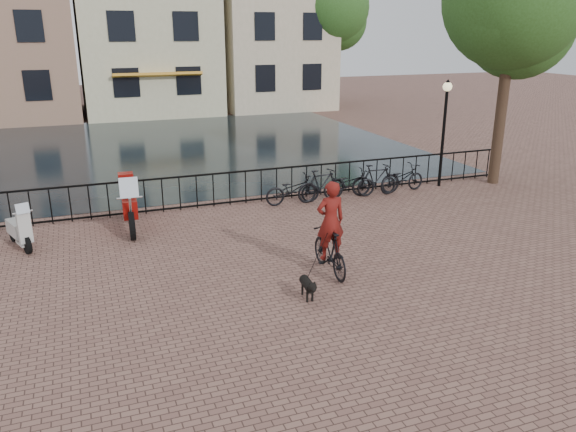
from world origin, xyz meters
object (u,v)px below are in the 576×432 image
object	(u,v)px
motorcycle	(129,198)
scooter	(17,222)
cyclist	(330,233)
lamp_post	(445,115)
dog	(307,287)

from	to	relation	value
motorcycle	scooter	bearing A→B (deg)	-167.30
cyclist	motorcycle	bearing A→B (deg)	-48.92
lamp_post	dog	distance (m)	9.85
lamp_post	cyclist	world-z (taller)	lamp_post
motorcycle	scooter	xyz separation A→B (m)	(-2.66, -0.48, -0.19)
lamp_post	scooter	bearing A→B (deg)	-174.69
lamp_post	cyclist	distance (m)	8.43
dog	scooter	bearing A→B (deg)	142.84
dog	scooter	world-z (taller)	scooter
cyclist	dog	distance (m)	1.49
lamp_post	scooter	distance (m)	13.06
motorcycle	dog	bearing A→B (deg)	-59.90
scooter	lamp_post	bearing A→B (deg)	-15.30
dog	scooter	distance (m)	7.43
cyclist	scooter	world-z (taller)	cyclist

